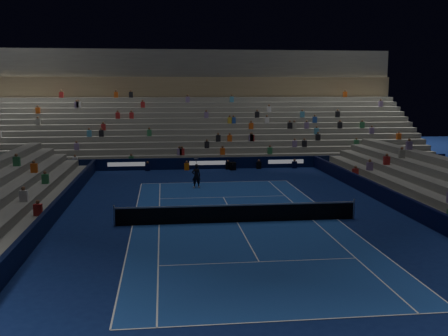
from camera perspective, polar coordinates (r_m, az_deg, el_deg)
The scene contains 9 objects.
ground at distance 27.84m, azimuth 1.45°, elevation -5.96°, with size 90.00×90.00×0.00m, color #0D1C52.
court_surface at distance 27.84m, azimuth 1.45°, elevation -5.95°, with size 10.97×23.77×0.01m, color #1B4194.
sponsor_barrier_far at distance 45.79m, azimuth -1.82°, elevation 0.53°, with size 44.00×0.25×1.00m, color black.
sponsor_barrier_east at distance 30.61m, azimuth 19.79°, elevation -4.16°, with size 0.25×37.00×1.00m, color black.
sponsor_barrier_west at distance 28.07m, azimuth -18.64°, elevation -5.25°, with size 0.25×37.00×1.00m, color black.
grandstand_main at distance 54.81m, azimuth -2.68°, elevation 4.91°, with size 44.00×15.20×11.20m.
tennis_net at distance 27.72m, azimuth 1.45°, elevation -4.95°, with size 12.90×0.10×1.10m.
tennis_player at distance 37.17m, azimuth -3.04°, elevation -0.87°, with size 0.62×0.41×1.71m, color black.
broadcast_camera at distance 45.20m, azimuth 0.93°, elevation 0.22°, with size 0.58×1.01×0.67m.
Camera 1 is at (-3.83, -26.65, 7.10)m, focal length 41.88 mm.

